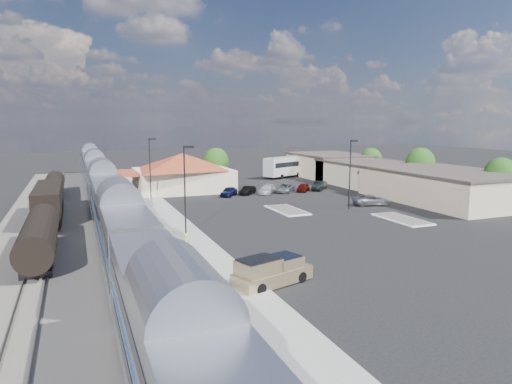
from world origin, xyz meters
name	(u,v)px	position (x,y,z in m)	size (l,w,h in m)	color
ground	(264,216)	(0.00, 0.00, 0.00)	(280.00, 280.00, 0.00)	black
railbed	(77,216)	(-21.00, 8.00, 0.06)	(16.00, 100.00, 0.12)	#4C4944
platform	(156,213)	(-12.00, 6.00, 0.09)	(5.50, 92.00, 0.18)	gray
passenger_train	(103,194)	(-18.00, 6.13, 2.87)	(3.00, 104.00, 5.55)	silver
freight_cars	(49,204)	(-24.00, 6.84, 1.93)	(2.80, 46.00, 4.00)	black
station_depot	(182,172)	(-4.56, 24.00, 3.13)	(18.35, 12.24, 6.20)	beige
buildings_east	(382,175)	(28.00, 14.28, 2.27)	(14.40, 51.40, 4.80)	#C6B28C
traffic_island_south	(287,210)	(4.00, 2.00, 0.10)	(3.30, 7.50, 0.21)	silver
traffic_island_north	(402,219)	(14.00, -8.00, 0.10)	(3.30, 7.50, 0.21)	silver
lamp_plat_s	(186,183)	(-10.90, -6.00, 5.34)	(1.08, 0.25, 9.00)	black
lamp_plat_n	(151,164)	(-10.90, 16.00, 5.34)	(1.08, 0.25, 9.00)	black
lamp_lot	(351,168)	(12.10, 0.00, 5.34)	(1.08, 0.25, 9.00)	black
tree_east_a	(501,175)	(34.00, -4.00, 3.89)	(4.56, 4.56, 6.42)	#382314
tree_east_b	(420,163)	(34.00, 12.00, 4.22)	(4.94, 4.94, 6.96)	#382314
tree_east_c	(371,160)	(34.00, 26.00, 3.76)	(4.41, 4.41, 6.21)	#382314
tree_depot	(216,162)	(3.00, 30.00, 4.02)	(4.71, 4.71, 6.63)	#382314
pickup_truck	(273,271)	(-8.50, -21.86, 0.96)	(6.23, 3.77, 2.02)	tan
suv	(372,200)	(16.44, 1.19, 0.71)	(2.35, 5.10, 1.42)	#989AA0
coach_bus	(289,165)	(20.18, 34.78, 2.40)	(12.99, 8.03, 4.17)	silver
person_a	(186,243)	(-12.43, -12.47, 1.02)	(0.61, 0.40, 1.68)	#DAD744
person_b	(151,200)	(-11.82, 10.61, 1.05)	(0.85, 0.66, 1.75)	silver
parked_car_a	(229,191)	(0.77, 15.84, 0.71)	(1.68, 4.18, 1.43)	#0D1141
parked_car_b	(248,190)	(3.97, 16.14, 0.66)	(1.39, 3.99, 1.31)	black
parked_car_c	(267,189)	(7.17, 15.84, 0.69)	(1.92, 4.73, 1.37)	white
parked_car_d	(285,188)	(10.37, 16.14, 0.68)	(2.27, 4.92, 1.37)	#969A9F
parked_car_e	(303,187)	(13.57, 15.84, 0.67)	(1.59, 3.95, 1.35)	#67110B
parked_car_f	(319,186)	(16.77, 16.14, 0.74)	(1.56, 4.47, 1.47)	black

